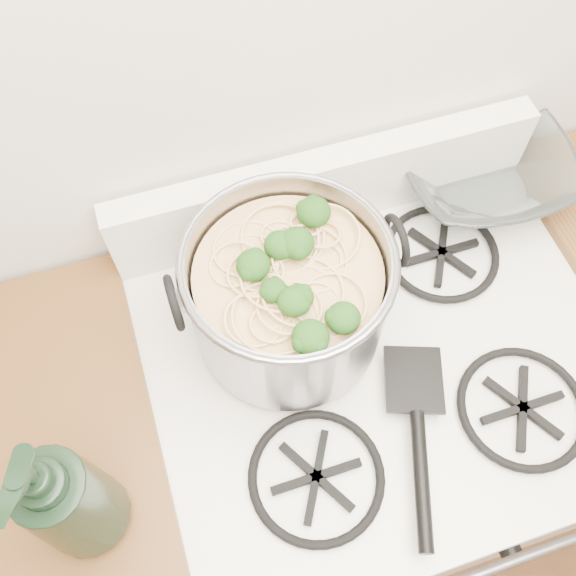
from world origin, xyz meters
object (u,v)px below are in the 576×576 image
Objects in this scene: glass_bowl at (478,173)px; bottle at (62,497)px; gas_range at (358,438)px; spatula at (415,378)px; stock_pot at (288,295)px.

bottle is (-0.79, -0.38, 0.13)m from glass_bowl.
bottle reaches higher than gas_range.
gas_range is 2.98× the size of spatula.
gas_range is 0.61m from stock_pot.
stock_pot is at bearing -157.42° from glass_bowl.
spatula is at bearing -67.64° from gas_range.
gas_range is at bearing 132.20° from spatula.
stock_pot is 1.10× the size of spatula.
glass_bowl is (0.30, 0.28, 0.50)m from gas_range.
stock_pot is at bearing 154.95° from spatula.
bottle is at bearing -154.00° from glass_bowl.
spatula is at bearing 30.31° from bottle.
spatula is at bearing -129.17° from glass_bowl.
bottle is at bearing -150.13° from stock_pot.
bottle is (-0.51, -0.05, 0.13)m from spatula.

